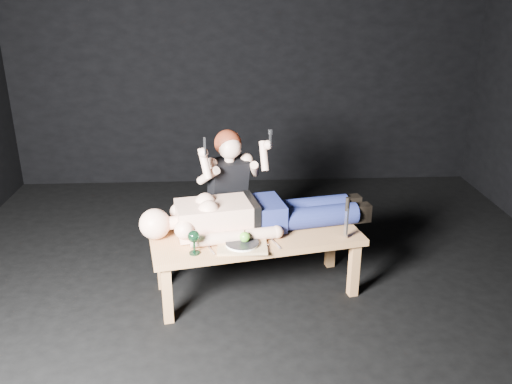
% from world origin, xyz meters
% --- Properties ---
extents(ground, '(5.00, 5.00, 0.00)m').
position_xyz_m(ground, '(0.00, 0.00, 0.00)').
color(ground, black).
rests_on(ground, ground).
extents(back_wall, '(5.00, 0.00, 5.00)m').
position_xyz_m(back_wall, '(0.00, 2.50, 1.50)').
color(back_wall, black).
rests_on(back_wall, ground).
extents(table, '(1.53, 0.82, 0.45)m').
position_xyz_m(table, '(-0.01, 0.14, 0.23)').
color(table, '#A07B4C').
rests_on(table, ground).
extents(lying_man, '(1.55, 0.74, 0.27)m').
position_xyz_m(lying_man, '(0.01, 0.26, 0.59)').
color(lying_man, '#DAAE8E').
rests_on(lying_man, table).
extents(kneeling_woman, '(0.79, 0.84, 1.12)m').
position_xyz_m(kneeling_woman, '(-0.23, 0.64, 0.56)').
color(kneeling_woman, black).
rests_on(kneeling_woman, ground).
extents(serving_tray, '(0.33, 0.24, 0.02)m').
position_xyz_m(serving_tray, '(-0.12, -0.05, 0.46)').
color(serving_tray, tan).
rests_on(serving_tray, table).
extents(plate, '(0.22, 0.22, 0.02)m').
position_xyz_m(plate, '(-0.12, -0.05, 0.48)').
color(plate, white).
rests_on(plate, serving_tray).
extents(apple, '(0.07, 0.07, 0.07)m').
position_xyz_m(apple, '(-0.10, -0.04, 0.52)').
color(apple, '#34971E').
rests_on(apple, plate).
extents(goblet, '(0.09, 0.09, 0.16)m').
position_xyz_m(goblet, '(-0.43, -0.12, 0.53)').
color(goblet, black).
rests_on(goblet, table).
extents(fork_flat, '(0.07, 0.15, 0.01)m').
position_xyz_m(fork_flat, '(-0.32, -0.07, 0.45)').
color(fork_flat, '#B2B2B7').
rests_on(fork_flat, table).
extents(knife_flat, '(0.06, 0.15, 0.01)m').
position_xyz_m(knife_flat, '(0.11, -0.02, 0.45)').
color(knife_flat, '#B2B2B7').
rests_on(knife_flat, table).
extents(spoon_flat, '(0.12, 0.12, 0.01)m').
position_xyz_m(spoon_flat, '(0.00, 0.02, 0.45)').
color(spoon_flat, '#B2B2B7').
rests_on(spoon_flat, table).
extents(carving_knife, '(0.05, 0.05, 0.30)m').
position_xyz_m(carving_knife, '(0.59, 0.06, 0.60)').
color(carving_knife, '#B2B2B7').
rests_on(carving_knife, table).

